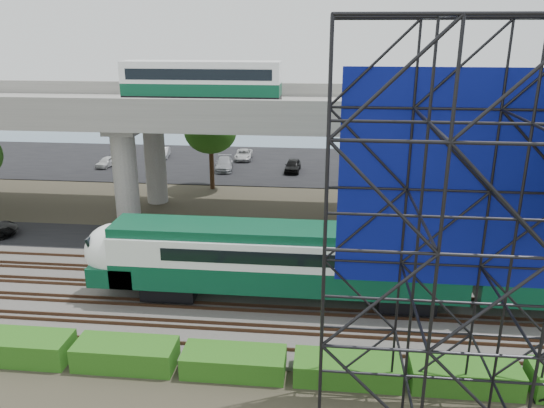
# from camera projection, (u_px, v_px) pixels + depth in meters

# --- Properties ---
(ground) EXTENTS (140.00, 140.00, 0.00)m
(ground) POSITION_uv_depth(u_px,v_px,m) (229.00, 321.00, 27.99)
(ground) COLOR #474233
(ground) RESTS_ON ground
(ballast_bed) EXTENTS (90.00, 12.00, 0.20)m
(ballast_bed) POSITION_uv_depth(u_px,v_px,m) (236.00, 301.00, 29.85)
(ballast_bed) COLOR slate
(ballast_bed) RESTS_ON ground
(service_road) EXTENTS (90.00, 5.00, 0.08)m
(service_road) POSITION_uv_depth(u_px,v_px,m) (256.00, 244.00, 37.90)
(service_road) COLOR black
(service_road) RESTS_ON ground
(parking_lot) EXTENTS (90.00, 18.00, 0.08)m
(parking_lot) POSITION_uv_depth(u_px,v_px,m) (283.00, 165.00, 60.09)
(parking_lot) COLOR black
(parking_lot) RESTS_ON ground
(harbor_water) EXTENTS (140.00, 40.00, 0.03)m
(harbor_water) POSITION_uv_depth(u_px,v_px,m) (295.00, 130.00, 80.88)
(harbor_water) COLOR slate
(harbor_water) RESTS_ON ground
(rail_tracks) EXTENTS (90.00, 9.52, 0.16)m
(rail_tracks) POSITION_uv_depth(u_px,v_px,m) (236.00, 298.00, 29.80)
(rail_tracks) COLOR #472D1E
(rail_tracks) RESTS_ON ballast_bed
(commuter_train) EXTENTS (29.30, 3.06, 4.30)m
(commuter_train) POSITION_uv_depth(u_px,v_px,m) (325.00, 259.00, 28.50)
(commuter_train) COLOR black
(commuter_train) RESTS_ON rail_tracks
(overpass) EXTENTS (80.00, 12.00, 12.40)m
(overpass) POSITION_uv_depth(u_px,v_px,m) (260.00, 118.00, 40.56)
(overpass) COLOR #9E9B93
(overpass) RESTS_ON ground
(scaffold_tower) EXTENTS (9.36, 6.36, 15.00)m
(scaffold_tower) POSITION_uv_depth(u_px,v_px,m) (463.00, 262.00, 17.20)
(scaffold_tower) COLOR black
(scaffold_tower) RESTS_ON ground
(hedge_strip) EXTENTS (34.60, 1.80, 1.20)m
(hedge_strip) POSITION_uv_depth(u_px,v_px,m) (234.00, 361.00, 23.66)
(hedge_strip) COLOR #245914
(hedge_strip) RESTS_ON ground
(trees) EXTENTS (40.94, 16.94, 7.69)m
(trees) POSITION_uv_depth(u_px,v_px,m) (206.00, 150.00, 41.97)
(trees) COLOR #382314
(trees) RESTS_ON ground
(parked_cars) EXTENTS (37.70, 9.77, 1.32)m
(parked_cars) POSITION_uv_depth(u_px,v_px,m) (299.00, 161.00, 59.13)
(parked_cars) COLOR silver
(parked_cars) RESTS_ON parking_lot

